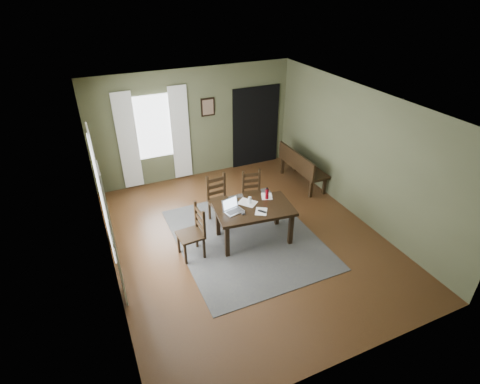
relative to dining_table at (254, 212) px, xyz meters
name	(u,v)px	position (x,y,z in m)	size (l,w,h in m)	color
ground	(246,238)	(-0.12, 0.08, -0.65)	(5.00, 6.00, 0.01)	#492C16
room_shell	(247,155)	(-0.12, 0.08, 1.16)	(5.02, 6.02, 2.71)	#4C5135
rug	(246,238)	(-0.12, 0.08, -0.64)	(2.60, 3.20, 0.01)	#424242
dining_table	(254,212)	(0.00, 0.00, 0.00)	(1.54, 1.03, 0.72)	black
chair_end	(193,233)	(-1.20, 0.03, -0.15)	(0.47, 0.47, 1.01)	black
chair_back_left	(219,200)	(-0.36, 0.88, -0.15)	(0.48, 0.48, 1.01)	black
chair_back_right	(253,193)	(0.41, 0.89, -0.18)	(0.48, 0.49, 0.95)	black
bench	(301,165)	(2.02, 1.56, -0.13)	(0.49, 1.54, 0.87)	black
laptop	(232,208)	(-0.41, 0.08, 0.15)	(0.40, 0.34, 0.23)	#B7B7BC
computer_mouse	(243,213)	(-0.27, -0.09, 0.11)	(0.06, 0.10, 0.03)	#3F3F42
tv_remote	(262,211)	(0.07, -0.19, 0.10)	(0.04, 0.16, 0.02)	black
drinking_glass	(250,200)	(0.00, 0.18, 0.16)	(0.06, 0.06, 0.13)	silver
water_bottle	(267,194)	(0.37, 0.19, 0.20)	(0.09, 0.09, 0.24)	#AC0D1F
paper_b	(261,211)	(0.06, -0.17, 0.09)	(0.21, 0.27, 0.00)	white
paper_c	(247,203)	(-0.04, 0.21, 0.09)	(0.26, 0.34, 0.00)	white
paper_d	(267,196)	(0.41, 0.27, 0.09)	(0.21, 0.27, 0.00)	white
window_left	(101,197)	(-2.59, 0.28, 0.80)	(0.01, 1.30, 1.70)	white
window_back	(153,127)	(-1.12, 3.05, 0.80)	(1.00, 0.01, 1.50)	white
curtain_left_near	(113,238)	(-2.56, -0.54, 0.55)	(0.03, 0.48, 2.30)	silver
curtain_left_far	(100,187)	(-2.56, 1.10, 0.55)	(0.03, 0.48, 2.30)	silver
curtain_back_left	(128,142)	(-1.74, 3.02, 0.55)	(0.44, 0.03, 2.30)	silver
curtain_back_right	(181,134)	(-0.50, 3.02, 0.55)	(0.44, 0.03, 2.30)	silver
framed_picture	(208,107)	(0.23, 3.05, 1.10)	(0.34, 0.03, 0.44)	black
doorway_back	(256,127)	(1.53, 3.05, 0.40)	(1.30, 0.03, 2.10)	black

